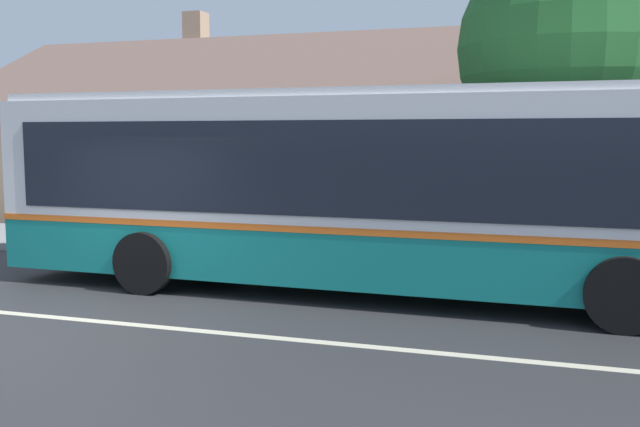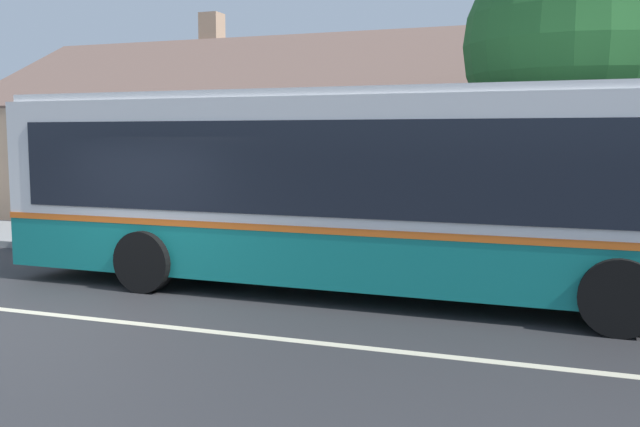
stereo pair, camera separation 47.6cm
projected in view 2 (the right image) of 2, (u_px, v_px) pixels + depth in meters
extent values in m
plane|color=#2D2D30|center=(75.00, 317.00, 9.92)|extent=(300.00, 300.00, 0.00)
cube|color=gray|center=(258.00, 248.00, 15.51)|extent=(60.00, 3.00, 0.15)
cube|color=beige|center=(75.00, 317.00, 9.92)|extent=(60.00, 0.16, 0.01)
cube|color=tan|center=(378.00, 163.00, 22.43)|extent=(23.28, 10.30, 3.31)
cube|color=brown|center=(354.00, 63.00, 19.71)|extent=(23.88, 5.22, 2.52)
cube|color=brown|center=(399.00, 78.00, 24.52)|extent=(23.88, 5.22, 2.52)
cube|color=tan|center=(212.00, 31.00, 25.09)|extent=(0.70, 0.70, 1.20)
cube|color=black|center=(55.00, 160.00, 20.37)|extent=(1.10, 0.06, 1.30)
cube|color=black|center=(224.00, 162.00, 18.51)|extent=(1.10, 0.06, 1.30)
cube|color=black|center=(431.00, 165.00, 16.64)|extent=(1.10, 0.06, 1.30)
cube|color=#4C3323|center=(464.00, 199.00, 16.46)|extent=(1.00, 0.06, 2.10)
cube|color=#147F7A|center=(364.00, 250.00, 11.40)|extent=(12.13, 2.70, 0.83)
cube|color=orange|center=(365.00, 222.00, 11.35)|extent=(12.15, 2.72, 0.10)
cube|color=white|center=(365.00, 159.00, 11.24)|extent=(12.13, 2.70, 1.89)
cube|color=white|center=(365.00, 95.00, 11.13)|extent=(11.88, 2.58, 0.12)
cube|color=black|center=(387.00, 163.00, 12.43)|extent=(11.12, 0.22, 1.39)
cube|color=black|center=(338.00, 169.00, 10.08)|extent=(11.12, 0.22, 1.39)
cube|color=#192D99|center=(307.00, 235.00, 13.12)|extent=(3.38, 0.09, 0.58)
cylinder|color=black|center=(615.00, 264.00, 11.24)|extent=(1.00, 0.30, 1.00)
cylinder|color=black|center=(619.00, 297.00, 8.92)|extent=(1.00, 0.30, 1.00)
cylinder|color=black|center=(220.00, 240.00, 13.77)|extent=(1.00, 0.30, 1.00)
cylinder|color=black|center=(144.00, 262.00, 11.46)|extent=(1.00, 0.30, 1.00)
cube|color=brown|center=(165.00, 222.00, 15.87)|extent=(1.70, 0.10, 0.04)
cube|color=brown|center=(161.00, 223.00, 15.74)|extent=(1.70, 0.10, 0.04)
cube|color=brown|center=(157.00, 223.00, 15.60)|extent=(1.70, 0.10, 0.04)
cube|color=brown|center=(154.00, 210.00, 15.45)|extent=(1.70, 0.04, 0.10)
cube|color=brown|center=(154.00, 204.00, 15.44)|extent=(1.70, 0.04, 0.10)
cube|color=black|center=(188.00, 234.00, 15.53)|extent=(0.08, 0.43, 0.45)
cube|color=black|center=(135.00, 231.00, 16.00)|extent=(0.08, 0.43, 0.45)
cube|color=brown|center=(344.00, 227.00, 14.97)|extent=(1.78, 0.10, 0.04)
cube|color=brown|center=(342.00, 228.00, 14.83)|extent=(1.78, 0.10, 0.04)
cube|color=brown|center=(339.00, 229.00, 14.70)|extent=(1.78, 0.10, 0.04)
cube|color=brown|center=(337.00, 215.00, 14.55)|extent=(1.78, 0.04, 0.10)
cube|color=brown|center=(337.00, 208.00, 14.53)|extent=(1.78, 0.04, 0.10)
cube|color=black|center=(374.00, 240.00, 14.61)|extent=(0.08, 0.43, 0.45)
cube|color=black|center=(310.00, 237.00, 15.10)|extent=(0.08, 0.43, 0.45)
cylinder|color=#4C3828|center=(570.00, 193.00, 13.86)|extent=(0.35, 0.35, 2.82)
sphere|color=#235B28|center=(576.00, 46.00, 13.55)|extent=(4.26, 4.26, 4.26)
sphere|color=#235B28|center=(562.00, 80.00, 13.54)|extent=(3.15, 3.15, 3.15)
cylinder|color=slate|center=(52.00, 217.00, 17.54)|extent=(0.06, 0.06, 0.75)
cylinder|color=slate|center=(89.00, 218.00, 17.17)|extent=(0.06, 0.06, 0.75)
cylinder|color=slate|center=(70.00, 202.00, 17.31)|extent=(1.10, 0.06, 0.06)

